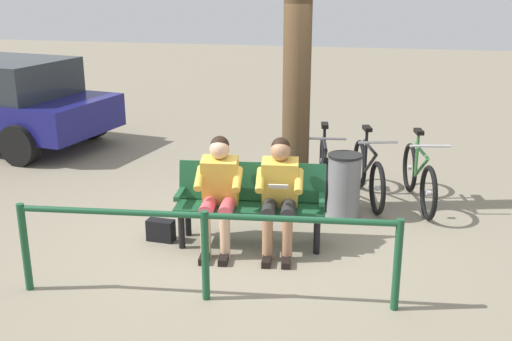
% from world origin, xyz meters
% --- Properties ---
extents(ground_plane, '(40.00, 40.00, 0.00)m').
position_xyz_m(ground_plane, '(0.00, 0.00, 0.00)').
color(ground_plane, gray).
extents(bench, '(1.64, 0.65, 0.87)m').
position_xyz_m(bench, '(0.04, -0.25, 0.51)').
color(bench, '#194C2D').
rests_on(bench, ground).
extents(person_reading, '(0.52, 0.80, 1.20)m').
position_xyz_m(person_reading, '(-0.29, -0.13, 0.66)').
color(person_reading, gold).
rests_on(person_reading, ground).
extents(person_companion, '(0.52, 0.80, 1.20)m').
position_xyz_m(person_companion, '(0.34, -0.05, 0.66)').
color(person_companion, gold).
rests_on(person_companion, ground).
extents(handbag, '(0.31, 0.16, 0.24)m').
position_xyz_m(handbag, '(1.02, -0.06, 0.12)').
color(handbag, black).
rests_on(handbag, ground).
extents(tree_trunk, '(0.33, 0.33, 3.64)m').
position_xyz_m(tree_trunk, '(-0.28, -1.34, 1.82)').
color(tree_trunk, '#4C3823').
rests_on(tree_trunk, ground).
extents(litter_bin, '(0.41, 0.41, 0.79)m').
position_xyz_m(litter_bin, '(-0.89, -1.19, 0.40)').
color(litter_bin, slate).
rests_on(litter_bin, ground).
extents(bicycle_red, '(0.51, 1.66, 0.94)m').
position_xyz_m(bicycle_red, '(-1.79, -1.84, 0.36)').
color(bicycle_red, black).
rests_on(bicycle_red, ground).
extents(bicycle_orange, '(0.59, 1.64, 0.94)m').
position_xyz_m(bicycle_orange, '(-1.15, -1.88, 0.36)').
color(bicycle_orange, black).
rests_on(bicycle_orange, ground).
extents(bicycle_green, '(0.48, 1.67, 0.94)m').
position_xyz_m(bicycle_green, '(-0.58, -1.94, 0.36)').
color(bicycle_green, black).
rests_on(bicycle_green, ground).
extents(railing_fence, '(3.41, 0.41, 0.85)m').
position_xyz_m(railing_fence, '(0.16, 1.08, 0.60)').
color(railing_fence, '#194C2D').
rests_on(railing_fence, ground).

